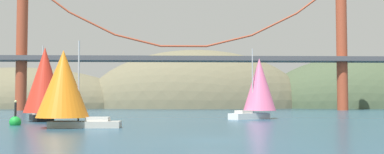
{
  "coord_description": "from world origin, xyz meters",
  "views": [
    {
      "loc": [
        -1.92,
        -27.73,
        2.24
      ],
      "look_at": [
        0.0,
        29.51,
        5.24
      ],
      "focal_mm": 44.34,
      "sensor_mm": 36.0,
      "label": 1
    }
  ],
  "objects_px": {
    "sailboat_orange_sail": "(65,86)",
    "channel_buoy": "(15,121)",
    "sailboat_scarlet_sail": "(44,82)",
    "sailboat_pink_spinnaker": "(259,86)"
  },
  "relations": [
    {
      "from": "sailboat_orange_sail",
      "to": "sailboat_scarlet_sail",
      "type": "bearing_deg",
      "value": 112.06
    },
    {
      "from": "sailboat_orange_sail",
      "to": "channel_buoy",
      "type": "height_order",
      "value": "sailboat_orange_sail"
    },
    {
      "from": "sailboat_orange_sail",
      "to": "sailboat_scarlet_sail",
      "type": "xyz_separation_m",
      "value": [
        -5.45,
        13.45,
        0.89
      ]
    },
    {
      "from": "sailboat_orange_sail",
      "to": "sailboat_scarlet_sail",
      "type": "distance_m",
      "value": 14.54
    },
    {
      "from": "sailboat_scarlet_sail",
      "to": "channel_buoy",
      "type": "xyz_separation_m",
      "value": [
        -0.22,
        -8.92,
        -4.11
      ]
    },
    {
      "from": "sailboat_orange_sail",
      "to": "sailboat_scarlet_sail",
      "type": "relative_size",
      "value": 0.85
    },
    {
      "from": "sailboat_orange_sail",
      "to": "channel_buoy",
      "type": "bearing_deg",
      "value": 141.36
    },
    {
      "from": "sailboat_scarlet_sail",
      "to": "sailboat_orange_sail",
      "type": "bearing_deg",
      "value": -67.94
    },
    {
      "from": "channel_buoy",
      "to": "sailboat_scarlet_sail",
      "type": "bearing_deg",
      "value": 88.62
    },
    {
      "from": "sailboat_orange_sail",
      "to": "sailboat_pink_spinnaker",
      "type": "bearing_deg",
      "value": 45.06
    }
  ]
}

